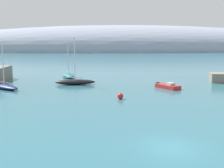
{
  "coord_description": "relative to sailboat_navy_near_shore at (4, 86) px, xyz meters",
  "views": [
    {
      "loc": [
        -5.39,
        -18.97,
        7.6
      ],
      "look_at": [
        -2.92,
        24.65,
        1.01
      ],
      "focal_mm": 44.44,
      "sensor_mm": 36.0,
      "label": 1
    }
  ],
  "objects": [
    {
      "name": "distant_ridge",
      "position": [
        43.39,
        193.02,
        -0.42
      ],
      "size": [
        375.55,
        87.23,
        43.81
      ],
      "primitive_type": "ellipsoid",
      "color": "#8E99AD",
      "rests_on": "ground"
    },
    {
      "name": "sailboat_teal_mid_mooring",
      "position": [
        9.09,
        14.57,
        0.05
      ],
      "size": [
        4.04,
        6.58,
        7.08
      ],
      "rotation": [
        0.0,
        0.0,
        5.01
      ],
      "color": "#1E6B70",
      "rests_on": "water"
    },
    {
      "name": "mooring_buoy_red",
      "position": [
        18.43,
        -9.44,
        -0.02
      ],
      "size": [
        0.81,
        0.81,
        0.81
      ],
      "primitive_type": "sphere",
      "color": "red",
      "rests_on": "water"
    },
    {
      "name": "water",
      "position": [
        20.61,
        -27.1,
        -0.42
      ],
      "size": [
        600.0,
        600.0,
        0.0
      ],
      "primitive_type": "plane",
      "color": "#2D6675",
      "rests_on": "ground"
    },
    {
      "name": "sailboat_black_outer_mooring",
      "position": [
        11.36,
        3.8,
        0.12
      ],
      "size": [
        7.22,
        2.11,
        8.57
      ],
      "rotation": [
        0.0,
        0.0,
        0.03
      ],
      "color": "black",
      "rests_on": "water"
    },
    {
      "name": "motorboat_red_foreground",
      "position": [
        27.06,
        -1.22,
        -0.06
      ],
      "size": [
        3.72,
        4.73,
        1.04
      ],
      "rotation": [
        0.0,
        0.0,
        5.23
      ],
      "color": "red",
      "rests_on": "water"
    },
    {
      "name": "sailboat_navy_near_shore",
      "position": [
        0.0,
        0.0,
        0.0
      ],
      "size": [
        6.92,
        6.71,
        7.44
      ],
      "rotation": [
        0.0,
        0.0,
        2.38
      ],
      "color": "navy",
      "rests_on": "water"
    }
  ]
}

